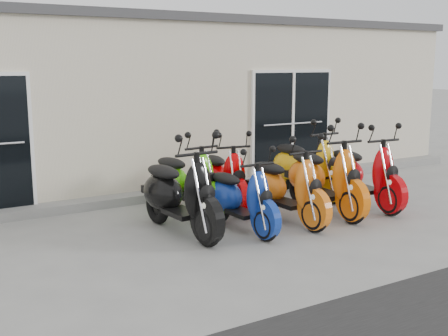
% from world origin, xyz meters
% --- Properties ---
extents(ground, '(80.00, 80.00, 0.00)m').
position_xyz_m(ground, '(0.00, 0.00, 0.00)').
color(ground, gray).
rests_on(ground, ground).
extents(building, '(14.00, 6.00, 3.20)m').
position_xyz_m(building, '(0.00, 5.20, 1.60)').
color(building, beige).
rests_on(building, ground).
extents(roof_cap, '(14.20, 6.20, 0.16)m').
position_xyz_m(roof_cap, '(0.00, 5.20, 3.28)').
color(roof_cap, '#3F3F42').
rests_on(roof_cap, building).
extents(front_step, '(14.00, 0.40, 0.15)m').
position_xyz_m(front_step, '(0.00, 2.02, 0.07)').
color(front_step, gray).
rests_on(front_step, ground).
extents(door_right, '(2.02, 0.08, 2.22)m').
position_xyz_m(door_right, '(2.60, 2.17, 1.26)').
color(door_right, black).
rests_on(door_right, front_step).
extents(scooter_front_black, '(0.93, 2.14, 1.54)m').
position_xyz_m(scooter_front_black, '(-1.17, -0.10, 0.77)').
color(scooter_front_black, black).
rests_on(scooter_front_black, ground).
extents(scooter_front_blue, '(0.73, 1.80, 1.31)m').
position_xyz_m(scooter_front_blue, '(-0.33, -0.42, 0.65)').
color(scooter_front_blue, navy).
rests_on(scooter_front_blue, ground).
extents(scooter_front_orange_a, '(0.80, 1.97, 1.43)m').
position_xyz_m(scooter_front_orange_a, '(0.52, -0.39, 0.72)').
color(scooter_front_orange_a, orange).
rests_on(scooter_front_orange_a, ground).
extents(scooter_front_orange_b, '(0.87, 2.12, 1.54)m').
position_xyz_m(scooter_front_orange_b, '(1.37, -0.29, 0.77)').
color(scooter_front_orange_b, '#DE610A').
rests_on(scooter_front_orange_b, ground).
extents(scooter_front_red, '(0.87, 2.07, 1.49)m').
position_xyz_m(scooter_front_red, '(2.24, -0.29, 0.75)').
color(scooter_front_red, '#B30309').
rests_on(scooter_front_red, ground).
extents(scooter_back_green, '(0.96, 2.01, 1.43)m').
position_xyz_m(scooter_back_green, '(-0.59, 0.83, 0.72)').
color(scooter_back_green, '#50D30E').
rests_on(scooter_back_green, ground).
extents(scooter_back_red, '(0.93, 1.93, 1.37)m').
position_xyz_m(scooter_back_red, '(0.15, 0.87, 0.69)').
color(scooter_back_red, '#CD0002').
rests_on(scooter_back_red, ground).
extents(scooter_back_yellow, '(0.84, 2.07, 1.50)m').
position_xyz_m(scooter_back_yellow, '(1.87, 0.78, 0.75)').
color(scooter_back_yellow, gold).
rests_on(scooter_back_yellow, ground).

